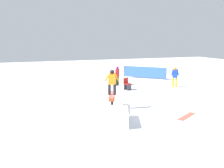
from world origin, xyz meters
TOP-DOWN VIEW (x-y plane):
  - ground_plane at (0.00, 0.00)m, footprint 60.00×60.00m
  - rail_feature at (0.00, 0.00)m, footprint 2.03×1.01m
  - snow_kicker_ramp at (-1.85, 0.72)m, footprint 2.22×2.05m
  - main_rider_on_rail at (0.00, 0.00)m, footprint 1.45×0.88m
  - bystander_red at (6.47, -2.83)m, footprint 0.52×0.52m
  - bystander_blue at (4.32, -6.79)m, footprint 0.30×0.62m
  - loose_snowboard_coral at (-2.29, -3.00)m, footprint 1.01×1.46m
  - folding_chair at (4.54, -2.85)m, footprint 0.56×0.56m
  - safety_fence at (8.86, -6.52)m, footprint 2.91×2.97m

SIDE VIEW (x-z plane):
  - ground_plane at x=0.00m, z-range 0.00..0.00m
  - loose_snowboard_coral at x=-2.29m, z-range 0.00..0.02m
  - snow_kicker_ramp at x=-1.85m, z-range 0.00..0.57m
  - folding_chair at x=4.54m, z-range -0.03..0.85m
  - safety_fence at x=8.86m, z-range 0.05..1.15m
  - rail_feature at x=0.00m, z-range 0.27..1.07m
  - bystander_blue at x=4.32m, z-range 0.09..1.62m
  - bystander_red at x=6.47m, z-range 0.09..1.63m
  - main_rider_on_rail at x=0.00m, z-range 0.80..2.15m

